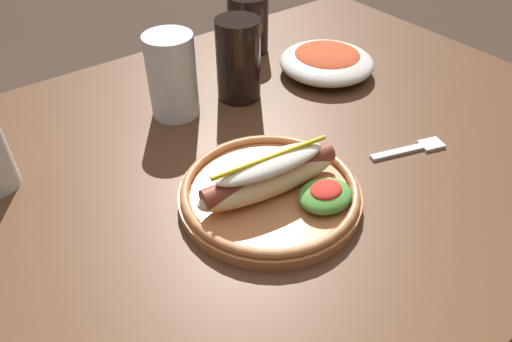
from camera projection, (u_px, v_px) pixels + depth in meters
name	position (u px, v px, depth m)	size (l,w,h in m)	color
dining_table	(204.00, 227.00, 0.74)	(1.34, 0.81, 0.74)	#51331E
hot_dog_plate	(273.00, 188.00, 0.62)	(0.24, 0.24, 0.08)	#B77042
fork	(413.00, 149.00, 0.71)	(0.12, 0.05, 0.00)	silver
soda_cup	(238.00, 60.00, 0.79)	(0.07, 0.07, 0.14)	black
water_cup	(172.00, 76.00, 0.75)	(0.08, 0.08, 0.14)	silver
extra_cup	(248.00, 24.00, 0.94)	(0.08, 0.08, 0.11)	black
side_bowl	(327.00, 61.00, 0.89)	(0.17, 0.17, 0.05)	silver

